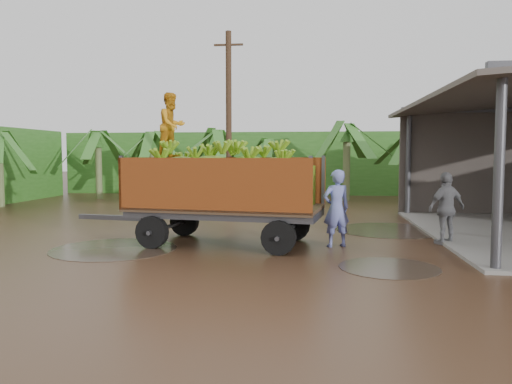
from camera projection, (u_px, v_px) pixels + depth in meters
ground at (253, 236)px, 14.16m from camera, size 100.00×100.00×0.00m
hedge_north at (252, 163)px, 30.10m from camera, size 22.00×3.00×3.60m
banana_trailer at (225, 188)px, 12.82m from camera, size 6.84×3.02×3.94m
man_blue at (336, 208)px, 12.51m from camera, size 0.83×0.70×1.95m
man_grey at (446, 208)px, 12.84m from camera, size 1.18×0.91×1.87m
utility_pole at (229, 120)px, 20.54m from camera, size 1.20×0.24×7.33m
banana_plants at (165, 166)px, 21.14m from camera, size 24.53×21.07×4.00m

